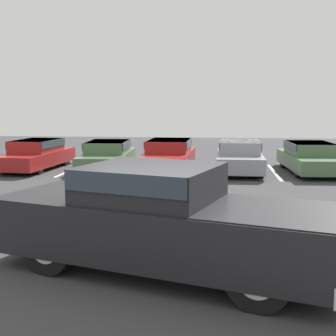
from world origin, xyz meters
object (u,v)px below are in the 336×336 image
parked_sedan_b (108,155)px  parked_sedan_a (36,153)px  wheel_stop_curb (161,161)px  parked_sedan_d (239,156)px  parked_sedan_e (310,156)px  parked_sedan_c (169,155)px  pickup_truck (168,219)px

parked_sedan_b → parked_sedan_a: bearing=-92.6°
parked_sedan_a → wheel_stop_curb: parked_sedan_a is taller
parked_sedan_d → parked_sedan_e: 2.85m
parked_sedan_b → parked_sedan_c: 2.57m
parked_sedan_c → parked_sedan_e: parked_sedan_c is taller
pickup_truck → parked_sedan_e: bearing=86.7°
parked_sedan_d → wheel_stop_curb: 4.48m
pickup_truck → parked_sedan_b: bearing=125.7°
parked_sedan_b → wheel_stop_curb: (1.90, 2.61, -0.57)m
parked_sedan_e → wheel_stop_curb: size_ratio=2.94×
pickup_truck → parked_sedan_e: size_ratio=1.26×
parked_sedan_a → parked_sedan_c: 5.63m
parked_sedan_e → parked_sedan_d: bearing=-86.8°
parked_sedan_e → wheel_stop_curb: bearing=-114.0°
parked_sedan_c → parked_sedan_b: bearing=-89.8°
parked_sedan_a → parked_sedan_c: parked_sedan_c is taller
parked_sedan_a → parked_sedan_e: size_ratio=0.97×
parked_sedan_a → parked_sedan_d: bearing=93.6°
parked_sedan_b → wheel_stop_curb: 3.28m
parked_sedan_a → parked_sedan_e: bearing=95.4°
wheel_stop_curb → parked_sedan_e: bearing=-20.7°
pickup_truck → wheel_stop_curb: bearing=115.1°
pickup_truck → parked_sedan_b: size_ratio=1.30×
parked_sedan_e → wheel_stop_curb: 6.81m
parked_sedan_a → parked_sedan_e: parked_sedan_a is taller
parked_sedan_c → wheel_stop_curb: bearing=-164.4°
wheel_stop_curb → parked_sedan_b: bearing=-126.0°
parked_sedan_d → parked_sedan_c: bearing=-90.1°
parked_sedan_c → wheel_stop_curb: (-0.67, 2.67, -0.61)m
parked_sedan_c → pickup_truck: bearing=7.4°
parked_sedan_e → parked_sedan_b: bearing=-91.8°
parked_sedan_d → wheel_stop_curb: (-3.51, 2.72, -0.60)m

